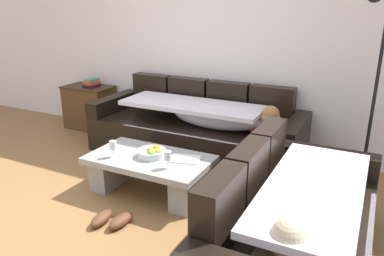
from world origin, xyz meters
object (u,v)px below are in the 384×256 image
object	(u,v)px
couch_along_wall	(199,130)
wine_glass_near_right	(168,156)
wine_glass_near_left	(113,146)
floor_lamp	(370,83)
coffee_table	(150,170)
open_magazine	(185,159)
book_stack_on_cabinet	(92,83)
pair_of_shoes	(111,220)
fruit_bowl	(152,153)
side_cabinet	(90,107)
couch_near_window	(295,229)

from	to	relation	value
couch_along_wall	wine_glass_near_right	world-z (taller)	couch_along_wall
wine_glass_near_left	floor_lamp	xyz separation A→B (m)	(2.14, 1.09, 0.62)
coffee_table	open_magazine	bearing A→B (deg)	16.69
wine_glass_near_left	open_magazine	size ratio (longest dim) A/B	0.59
wine_glass_near_right	floor_lamp	distance (m)	1.97
couch_along_wall	book_stack_on_cabinet	world-z (taller)	couch_along_wall
pair_of_shoes	open_magazine	bearing A→B (deg)	66.43
couch_along_wall	coffee_table	bearing A→B (deg)	-90.80
fruit_bowl	pair_of_shoes	bearing A→B (deg)	-90.88
book_stack_on_cabinet	floor_lamp	distance (m)	3.69
fruit_bowl	wine_glass_near_right	size ratio (longest dim) A/B	1.69
fruit_bowl	floor_lamp	size ratio (longest dim) A/B	0.14
book_stack_on_cabinet	floor_lamp	bearing A→B (deg)	-5.87
wine_glass_near_right	floor_lamp	world-z (taller)	floor_lamp
coffee_table	book_stack_on_cabinet	distance (m)	2.29
side_cabinet	coffee_table	bearing A→B (deg)	-34.38
fruit_bowl	couch_along_wall	bearing A→B (deg)	90.45
coffee_table	fruit_bowl	distance (m)	0.19
side_cabinet	pair_of_shoes	world-z (taller)	side_cabinet
couch_near_window	open_magazine	distance (m)	1.35
wine_glass_near_right	open_magazine	size ratio (longest dim) A/B	0.59
wine_glass_near_right	floor_lamp	size ratio (longest dim) A/B	0.09
couch_near_window	fruit_bowl	size ratio (longest dim) A/B	6.88
fruit_bowl	open_magazine	xyz separation A→B (m)	(0.32, 0.09, -0.04)
couch_near_window	floor_lamp	distance (m)	1.68
couch_along_wall	fruit_bowl	size ratio (longest dim) A/B	9.27
pair_of_shoes	coffee_table	bearing A→B (deg)	91.18
wine_glass_near_left	book_stack_on_cabinet	distance (m)	2.11
coffee_table	floor_lamp	xyz separation A→B (m)	(1.83, 0.93, 0.88)
couch_along_wall	wine_glass_near_left	distance (m)	1.29
couch_near_window	side_cabinet	xyz separation A→B (m)	(-3.44, 1.84, -0.01)
couch_along_wall	couch_near_window	xyz separation A→B (m)	(1.51, -1.61, 0.01)
wine_glass_near_right	side_cabinet	bearing A→B (deg)	146.61
fruit_bowl	wine_glass_near_right	world-z (taller)	wine_glass_near_right
open_magazine	fruit_bowl	bearing A→B (deg)	-178.77
couch_along_wall	side_cabinet	size ratio (longest dim) A/B	3.60
fruit_bowl	wine_glass_near_left	xyz separation A→B (m)	(-0.33, -0.17, 0.07)
couch_along_wall	coffee_table	size ratio (longest dim) A/B	2.16
side_cabinet	book_stack_on_cabinet	bearing A→B (deg)	0.24
open_magazine	pair_of_shoes	xyz separation A→B (m)	(-0.33, -0.75, -0.34)
open_magazine	pair_of_shoes	size ratio (longest dim) A/B	0.87
couch_near_window	open_magazine	size ratio (longest dim) A/B	6.88
couch_near_window	book_stack_on_cabinet	xyz separation A→B (m)	(-3.35, 1.84, 0.36)
floor_lamp	open_magazine	bearing A→B (deg)	-150.96
book_stack_on_cabinet	floor_lamp	size ratio (longest dim) A/B	0.12
wine_glass_near_right	side_cabinet	xyz separation A→B (m)	(-2.20, 1.45, -0.17)
wine_glass_near_left	open_magazine	bearing A→B (deg)	21.76
coffee_table	open_magazine	world-z (taller)	open_magazine
wine_glass_near_right	open_magazine	world-z (taller)	wine_glass_near_right
couch_along_wall	book_stack_on_cabinet	bearing A→B (deg)	173.06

